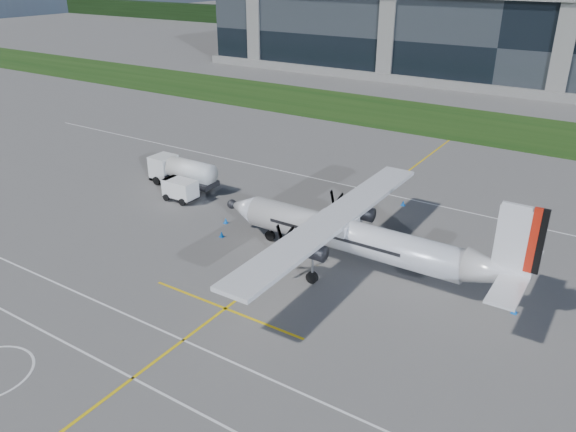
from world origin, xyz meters
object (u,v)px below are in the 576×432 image
turboprop_aircraft (362,221)px  safety_cone_tail (514,310)px  safety_cone_nose_port (222,234)px  baggage_tug (180,190)px  ground_crew_person (185,194)px  safety_cone_stbdwing (403,203)px  safety_cone_fwd (226,220)px  safety_cone_nose_stbd (257,220)px  fuel_tanker_truck (179,172)px

turboprop_aircraft → safety_cone_tail: turboprop_aircraft is taller
turboprop_aircraft → safety_cone_nose_port: 12.31m
baggage_tug → safety_cone_nose_port: 9.15m
ground_crew_person → safety_cone_nose_port: 8.16m
safety_cone_stbdwing → safety_cone_nose_port: size_ratio=1.00×
safety_cone_fwd → safety_cone_nose_stbd: same height
safety_cone_tail → safety_cone_nose_stbd: size_ratio=1.00×
safety_cone_nose_stbd → safety_cone_nose_port: bearing=-103.0°
baggage_tug → safety_cone_tail: size_ratio=6.71×
baggage_tug → ground_crew_person: (0.91, -0.39, -0.08)m
fuel_tanker_truck → safety_cone_nose_port: 12.91m
safety_cone_fwd → safety_cone_tail: same height
safety_cone_stbdwing → baggage_tug: bearing=-150.6°
fuel_tanker_truck → safety_cone_tail: bearing=-8.6°
safety_cone_tail → turboprop_aircraft: bearing=-179.9°
ground_crew_person → safety_cone_fwd: (5.89, -1.35, -0.68)m
baggage_tug → safety_cone_tail: bearing=-4.3°
baggage_tug → ground_crew_person: 1.00m
turboprop_aircraft → safety_cone_nose_port: turboprop_aircraft is taller
safety_cone_stbdwing → safety_cone_tail: (12.77, -12.57, 0.00)m
turboprop_aircraft → safety_cone_stbdwing: 13.18m
safety_cone_nose_port → fuel_tanker_truck: bearing=148.1°
fuel_tanker_truck → ground_crew_person: 4.85m
fuel_tanker_truck → turboprop_aircraft: bearing=-12.8°
turboprop_aircraft → safety_cone_nose_stbd: turboprop_aircraft is taller
safety_cone_nose_stbd → baggage_tug: bearing=178.3°
turboprop_aircraft → baggage_tug: 20.21m
baggage_tug → safety_cone_nose_stbd: baggage_tug is taller
baggage_tug → safety_cone_nose_port: bearing=-26.1°
safety_cone_fwd → safety_cone_tail: size_ratio=1.00×
baggage_tug → safety_cone_nose_port: size_ratio=6.71×
fuel_tanker_truck → safety_cone_stbdwing: fuel_tanker_truck is taller
safety_cone_fwd → safety_cone_stbdwing: size_ratio=1.00×
baggage_tug → safety_cone_stbdwing: bearing=29.4°
safety_cone_tail → safety_cone_stbdwing: bearing=135.5°
fuel_tanker_truck → baggage_tug: 3.91m
ground_crew_person → fuel_tanker_truck: bearing=56.0°
baggage_tug → safety_cone_stbdwing: size_ratio=6.71×
turboprop_aircraft → fuel_tanker_truck: 23.29m
fuel_tanker_truck → safety_cone_nose_stbd: size_ratio=15.70×
baggage_tug → safety_cone_nose_stbd: 9.09m
turboprop_aircraft → safety_cone_nose_port: size_ratio=49.75×
fuel_tanker_truck → safety_cone_nose_port: bearing=-31.9°
safety_cone_fwd → fuel_tanker_truck: bearing=154.6°
safety_cone_tail → safety_cone_nose_stbd: (-21.89, 2.07, 0.00)m
baggage_tug → safety_cone_nose_stbd: size_ratio=6.71×
safety_cone_nose_port → safety_cone_nose_stbd: bearing=77.0°
turboprop_aircraft → ground_crew_person: 19.28m
turboprop_aircraft → safety_cone_stbdwing: (-1.71, 12.60, -3.48)m
turboprop_aircraft → baggage_tug: (-19.89, 2.36, -2.73)m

